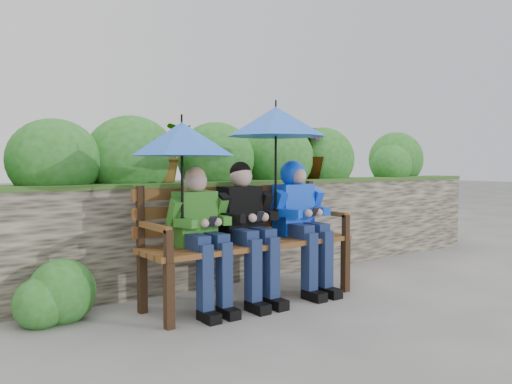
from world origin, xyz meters
TOP-DOWN VIEW (x-y plane):
  - ground at (0.00, 0.00)m, footprint 60.00×60.00m
  - garden_backdrop at (-0.09, 1.59)m, footprint 8.00×2.86m
  - park_bench at (-0.18, 0.00)m, footprint 1.96×0.57m
  - boy_left at (-0.69, -0.09)m, footprint 0.50×0.58m
  - boy_middle at (-0.24, -0.10)m, footprint 0.53×0.61m
  - boy_right at (0.38, -0.09)m, footprint 0.54×0.65m
  - umbrella_left at (-0.87, -0.12)m, footprint 0.83×0.83m
  - umbrella_right at (0.10, -0.06)m, footprint 0.91×0.91m

SIDE VIEW (x-z plane):
  - ground at x=0.00m, z-range 0.00..0.00m
  - park_bench at x=-0.18m, z-range 0.07..1.11m
  - garden_backdrop at x=-0.09m, z-range -0.30..1.60m
  - boy_left at x=-0.69m, z-range 0.08..1.27m
  - boy_middle at x=-0.24m, z-range 0.08..1.31m
  - boy_right at x=0.38m, z-range 0.13..1.37m
  - umbrella_left at x=-0.87m, z-range 0.98..1.83m
  - umbrella_right at x=0.10m, z-range 1.08..2.09m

